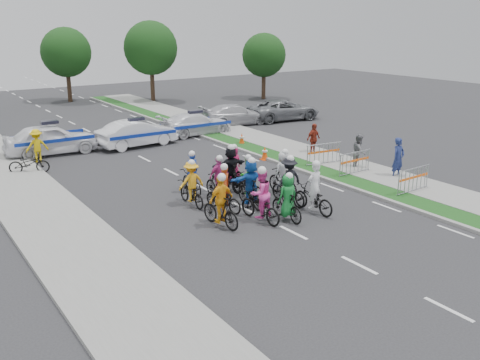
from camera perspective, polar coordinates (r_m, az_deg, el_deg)
ground at (r=18.15m, az=5.72°, el=-5.62°), size 90.00×90.00×0.00m
curb_right at (r=24.87m, az=7.43°, el=0.70°), size 0.20×60.00×0.12m
grass_strip at (r=25.33m, az=8.62°, el=0.93°), size 1.20×60.00×0.11m
sidewalk_right at (r=26.54m, az=11.50°, el=1.54°), size 2.40×60.00×0.13m
sidewalk_left at (r=19.57m, az=-19.11°, el=-4.61°), size 3.00×60.00×0.13m
rider_0 at (r=19.89m, az=7.83°, el=-1.62°), size 0.78×2.00×2.02m
rider_1 at (r=18.99m, az=5.05°, el=-2.31°), size 0.76×1.72×1.80m
rider_2 at (r=18.81m, az=2.18°, el=-2.28°), size 0.91×2.06×2.05m
rider_3 at (r=18.33m, az=-2.06°, el=-2.82°), size 1.03×1.91×1.95m
rider_4 at (r=20.65m, az=5.18°, el=-0.55°), size 1.10×1.94×1.98m
rider_5 at (r=20.25m, az=1.11°, el=-0.66°), size 1.61×1.92×1.97m
rider_6 at (r=19.88m, az=-1.81°, el=-1.63°), size 0.99×1.91×1.86m
rider_7 at (r=21.70m, az=4.63°, el=0.30°), size 0.83×1.87×1.95m
rider_8 at (r=21.38m, az=0.77°, el=-0.14°), size 0.91×1.84×1.80m
rider_9 at (r=21.25m, az=-2.28°, el=-0.18°), size 0.93×1.75×1.81m
rider_10 at (r=20.51m, az=-5.22°, el=-0.81°), size 1.03×1.82×1.84m
rider_11 at (r=22.26m, az=-1.04°, el=0.97°), size 1.58×1.89×1.98m
rider_12 at (r=22.04m, az=-5.19°, el=0.12°), size 0.78×1.82×1.81m
rider_13 at (r=23.26m, az=-0.72°, el=1.32°), size 0.74×1.68×1.76m
police_car_0 at (r=30.03m, az=-19.51°, el=4.14°), size 4.88×2.21×1.63m
police_car_1 at (r=30.66m, az=-10.93°, el=4.90°), size 4.61×1.97×1.48m
police_car_2 at (r=33.34m, az=-4.76°, el=5.99°), size 4.72×1.99×1.36m
civilian_sedan at (r=36.43m, az=-0.53°, el=6.99°), size 4.99×2.57×1.38m
civilian_suv at (r=38.36m, az=4.69°, el=7.47°), size 5.46×3.03×1.44m
spectator_0 at (r=24.95m, az=16.52°, el=2.25°), size 0.70×0.48×1.86m
spectator_1 at (r=26.12m, az=12.59°, el=2.97°), size 1.03×1.00×1.67m
spectator_2 at (r=28.58m, az=7.84°, el=4.36°), size 1.01×0.53×1.64m
marshal_hiviz at (r=28.57m, az=-20.84°, el=3.44°), size 1.13×0.71×1.67m
barrier_0 at (r=22.91m, az=17.99°, el=-0.10°), size 2.02×0.59×1.12m
barrier_1 at (r=24.96m, az=12.13°, el=1.71°), size 2.02×0.58×1.12m
barrier_2 at (r=26.37m, az=8.91°, el=2.69°), size 2.05×0.75×1.12m
cone_0 at (r=27.29m, az=2.65°, el=2.88°), size 0.40×0.40×0.70m
cone_1 at (r=30.51m, az=0.19°, el=4.39°), size 0.40×0.40×0.70m
parked_bike at (r=26.63m, az=-21.58°, el=1.65°), size 1.91×1.28×0.95m
tree_1 at (r=47.25m, az=-9.50°, el=13.71°), size 4.55×4.55×6.82m
tree_2 at (r=48.46m, az=2.57°, el=13.15°), size 3.85×3.85×5.77m
tree_4 at (r=48.90m, az=-18.07°, el=12.82°), size 4.20×4.20×6.30m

